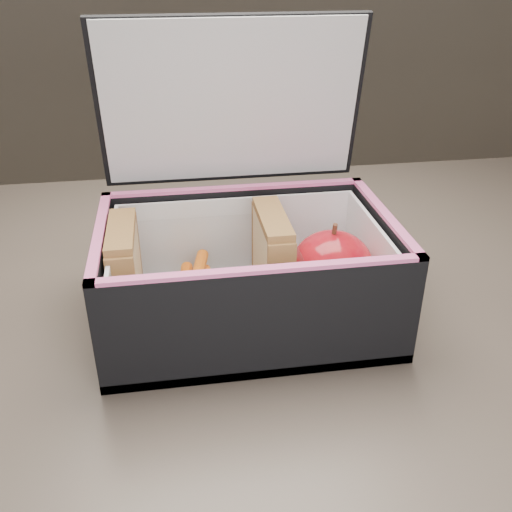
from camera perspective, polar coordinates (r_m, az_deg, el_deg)
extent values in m
cube|color=brown|center=(0.59, -2.91, -6.84)|extent=(1.20, 0.80, 0.03)
cube|color=#382D26|center=(1.25, 21.93, -8.87)|extent=(0.05, 0.05, 0.72)
cube|color=black|center=(0.59, -2.49, 15.02)|extent=(0.26, 0.04, 0.17)
cube|color=tan|center=(0.54, -13.59, -2.10)|extent=(0.01, 0.08, 0.09)
cube|color=#D66D6B|center=(0.54, -12.80, -2.36)|extent=(0.01, 0.08, 0.08)
cube|color=tan|center=(0.53, -12.08, -1.99)|extent=(0.01, 0.08, 0.09)
cube|color=brown|center=(0.51, -13.39, 2.44)|extent=(0.02, 0.08, 0.01)
cube|color=tan|center=(0.54, 0.84, -0.89)|extent=(0.01, 0.09, 0.09)
cube|color=#D66D6B|center=(0.54, 1.60, -1.16)|extent=(0.01, 0.08, 0.08)
cube|color=tan|center=(0.54, 2.37, -0.77)|extent=(0.01, 0.09, 0.09)
cube|color=brown|center=(0.52, 1.68, 3.81)|extent=(0.02, 0.09, 0.01)
cylinder|color=#DE4A18|center=(0.56, -6.94, -4.30)|extent=(0.01, 0.10, 0.01)
cylinder|color=#DE4A18|center=(0.55, -4.55, -3.87)|extent=(0.02, 0.10, 0.01)
cylinder|color=#DE4A18|center=(0.51, -4.20, -4.77)|extent=(0.02, 0.10, 0.01)
cylinder|color=#DE4A18|center=(0.54, -4.60, -5.46)|extent=(0.03, 0.10, 0.01)
cylinder|color=#DE4A18|center=(0.55, -7.13, -3.60)|extent=(0.02, 0.10, 0.01)
cylinder|color=#DE4A18|center=(0.55, -5.95, -2.27)|extent=(0.03, 0.10, 0.01)
cylinder|color=#DE4A18|center=(0.55, -4.47, -5.14)|extent=(0.03, 0.10, 0.01)
cube|color=white|center=(0.57, 7.51, -4.31)|extent=(0.08, 0.08, 0.01)
ellipsoid|color=#940114|center=(0.54, 7.59, -1.21)|extent=(0.08, 0.08, 0.07)
cylinder|color=#4E2C1B|center=(0.53, 7.87, 2.60)|extent=(0.00, 0.01, 0.01)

